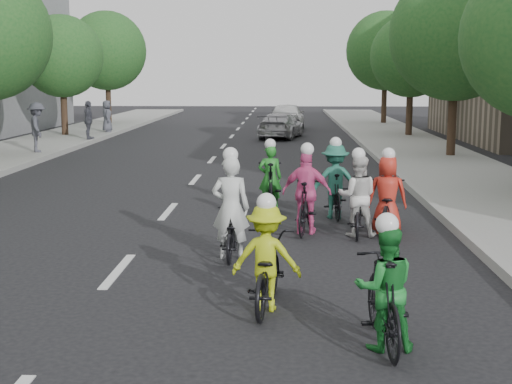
# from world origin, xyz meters

# --- Properties ---
(ground) EXTENTS (120.00, 120.00, 0.00)m
(ground) POSITION_xyz_m (0.00, 0.00, 0.00)
(ground) COLOR black
(ground) RESTS_ON ground
(sidewalk_right) EXTENTS (4.00, 80.00, 0.15)m
(sidewalk_right) POSITION_xyz_m (8.00, 10.00, 0.07)
(sidewalk_right) COLOR gray
(sidewalk_right) RESTS_ON ground
(curb_right) EXTENTS (0.18, 80.00, 0.18)m
(curb_right) POSITION_xyz_m (6.05, 10.00, 0.09)
(curb_right) COLOR #999993
(curb_right) RESTS_ON ground
(tree_l_4) EXTENTS (4.00, 4.00, 5.97)m
(tree_l_4) POSITION_xyz_m (-8.20, 24.00, 3.96)
(tree_l_4) COLOR black
(tree_l_4) RESTS_ON ground
(tree_l_5) EXTENTS (4.80, 4.80, 6.93)m
(tree_l_5) POSITION_xyz_m (-8.20, 33.00, 4.52)
(tree_l_5) COLOR black
(tree_l_5) RESTS_ON ground
(tree_r_1) EXTENTS (4.80, 4.80, 6.93)m
(tree_r_1) POSITION_xyz_m (8.80, 15.60, 4.52)
(tree_r_1) COLOR black
(tree_r_1) RESTS_ON ground
(tree_r_2) EXTENTS (4.00, 4.00, 5.97)m
(tree_r_2) POSITION_xyz_m (8.80, 24.60, 3.96)
(tree_r_2) COLOR black
(tree_r_2) RESTS_ON ground
(tree_r_3) EXTENTS (4.80, 4.80, 6.93)m
(tree_r_3) POSITION_xyz_m (8.80, 33.60, 4.52)
(tree_r_3) COLOR black
(tree_r_3) RESTS_ON ground
(cyclist_0) EXTENTS (0.64, 1.54, 1.90)m
(cyclist_0) POSITION_xyz_m (1.74, 0.91, 0.62)
(cyclist_0) COLOR black
(cyclist_0) RESTS_ON ground
(cyclist_1) EXTENTS (0.73, 1.82, 1.58)m
(cyclist_1) POSITION_xyz_m (3.77, -3.03, 0.61)
(cyclist_1) COLOR black
(cyclist_1) RESTS_ON ground
(cyclist_2) EXTENTS (0.97, 1.91, 1.57)m
(cyclist_2) POSITION_xyz_m (2.40, -1.72, 0.58)
(cyclist_2) COLOR black
(cyclist_2) RESTS_ON ground
(cyclist_3) EXTENTS (1.02, 1.82, 1.79)m
(cyclist_3) POSITION_xyz_m (3.08, 2.90, 0.66)
(cyclist_3) COLOR black
(cyclist_3) RESTS_ON ground
(cyclist_4) EXTENTS (0.99, 1.99, 1.70)m
(cyclist_4) POSITION_xyz_m (4.65, 2.99, 0.59)
(cyclist_4) COLOR black
(cyclist_4) RESTS_ON ground
(cyclist_5) EXTENTS (0.61, 1.88, 1.64)m
(cyclist_5) POSITION_xyz_m (2.32, 5.41, 0.61)
(cyclist_5) COLOR black
(cyclist_5) RESTS_ON ground
(cyclist_6) EXTENTS (0.81, 1.68, 1.72)m
(cyclist_6) POSITION_xyz_m (4.05, 2.73, 0.61)
(cyclist_6) COLOR black
(cyclist_6) RESTS_ON ground
(cyclist_7) EXTENTS (1.09, 1.70, 1.77)m
(cyclist_7) POSITION_xyz_m (3.74, 4.45, 0.68)
(cyclist_7) COLOR black
(cyclist_7) RESTS_ON ground
(follow_car_lead) EXTENTS (2.55, 4.50, 1.23)m
(follow_car_lead) POSITION_xyz_m (2.50, 24.19, 0.62)
(follow_car_lead) COLOR #AAAAAE
(follow_car_lead) RESTS_ON ground
(follow_car_trail) EXTENTS (2.16, 4.63, 1.53)m
(follow_car_trail) POSITION_xyz_m (2.82, 29.54, 0.77)
(follow_car_trail) COLOR silver
(follow_car_trail) RESTS_ON ground
(spectator_0) EXTENTS (1.14, 1.41, 1.90)m
(spectator_0) POSITION_xyz_m (-6.81, 16.07, 1.10)
(spectator_0) COLOR #464751
(spectator_0) RESTS_ON sidewalk_left
(spectator_1) EXTENTS (0.52, 1.06, 1.76)m
(spectator_1) POSITION_xyz_m (-6.30, 21.43, 1.03)
(spectator_1) COLOR #474953
(spectator_1) RESTS_ON sidewalk_left
(spectator_2) EXTENTS (0.67, 0.88, 1.62)m
(spectator_2) POSITION_xyz_m (-6.53, 25.82, 0.96)
(spectator_2) COLOR #4E4F5B
(spectator_2) RESTS_ON sidewalk_left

